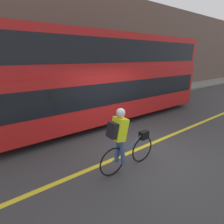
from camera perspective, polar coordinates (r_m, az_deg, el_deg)
name	(u,v)px	position (r m, az deg, el deg)	size (l,w,h in m)	color
ground_plane	(136,148)	(5.85, 7.84, -11.50)	(80.00, 80.00, 0.00)	#38383A
road_center_line	(138,149)	(5.79, 8.53, -11.83)	(50.00, 0.14, 0.01)	yellow
sidewalk_curb	(67,107)	(10.30, -14.46, 1.53)	(60.00, 2.09, 0.14)	gray
building_facade	(54,46)	(11.06, -18.38, 19.76)	(60.00, 0.30, 6.81)	brown
bus	(108,75)	(7.96, -1.44, 12.07)	(9.93, 2.43, 3.72)	black
cyclist_on_bike	(123,138)	(4.35, 3.76, -8.62)	(1.78, 0.32, 1.70)	black
street_sign_post	(118,77)	(11.75, 2.12, 11.35)	(0.36, 0.09, 2.51)	#59595B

